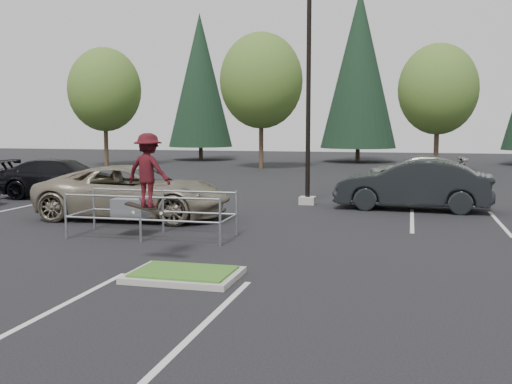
% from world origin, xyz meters
% --- Properties ---
extents(ground, '(120.00, 120.00, 0.00)m').
position_xyz_m(ground, '(0.00, 0.00, 0.00)').
color(ground, black).
rests_on(ground, ground).
extents(grass_median, '(2.20, 1.60, 0.16)m').
position_xyz_m(grass_median, '(0.00, 0.00, 0.08)').
color(grass_median, gray).
rests_on(grass_median, ground).
extents(stall_lines, '(22.62, 17.60, 0.01)m').
position_xyz_m(stall_lines, '(-1.35, 6.02, 0.00)').
color(stall_lines, beige).
rests_on(stall_lines, ground).
extents(light_pole, '(0.70, 0.60, 10.12)m').
position_xyz_m(light_pole, '(0.50, 12.00, 4.56)').
color(light_pole, gray).
rests_on(light_pole, ground).
extents(decid_a, '(5.44, 5.44, 8.91)m').
position_xyz_m(decid_a, '(-18.01, 30.03, 5.58)').
color(decid_a, '#38281C').
rests_on(decid_a, ground).
extents(decid_b, '(5.89, 5.89, 9.64)m').
position_xyz_m(decid_b, '(-6.01, 30.53, 6.04)').
color(decid_b, '#38281C').
rests_on(decid_b, ground).
extents(decid_c, '(5.12, 5.12, 8.38)m').
position_xyz_m(decid_c, '(5.99, 29.83, 5.25)').
color(decid_c, '#38281C').
rests_on(decid_c, ground).
extents(conif_a, '(5.72, 5.72, 13.00)m').
position_xyz_m(conif_a, '(-14.00, 40.00, 7.10)').
color(conif_a, '#38281C').
rests_on(conif_a, ground).
extents(conif_b, '(6.38, 6.38, 14.50)m').
position_xyz_m(conif_b, '(0.00, 40.50, 7.85)').
color(conif_b, '#38281C').
rests_on(conif_b, ground).
extents(cart_corral, '(4.50, 1.67, 1.27)m').
position_xyz_m(cart_corral, '(-3.01, 3.99, 0.80)').
color(cart_corral, '#999DA2').
rests_on(cart_corral, ground).
extents(skateboarder, '(1.16, 0.80, 1.84)m').
position_xyz_m(skateboarder, '(-1.20, 1.00, 2.09)').
color(skateboarder, black).
rests_on(skateboarder, ground).
extents(car_l_tan, '(6.53, 3.32, 1.77)m').
position_xyz_m(car_l_tan, '(-4.50, 7.00, 0.88)').
color(car_l_tan, gray).
rests_on(car_l_tan, ground).
extents(car_l_black, '(5.98, 3.03, 1.66)m').
position_xyz_m(car_l_black, '(-10.00, 11.50, 0.83)').
color(car_l_black, black).
rests_on(car_l_black, ground).
extents(car_r_charc, '(5.71, 2.31, 1.84)m').
position_xyz_m(car_r_charc, '(4.50, 11.50, 0.92)').
color(car_r_charc, black).
rests_on(car_r_charc, ground).
extents(car_far_silver, '(5.26, 2.38, 1.49)m').
position_xyz_m(car_far_silver, '(4.72, 22.00, 0.75)').
color(car_far_silver, gray).
rests_on(car_far_silver, ground).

